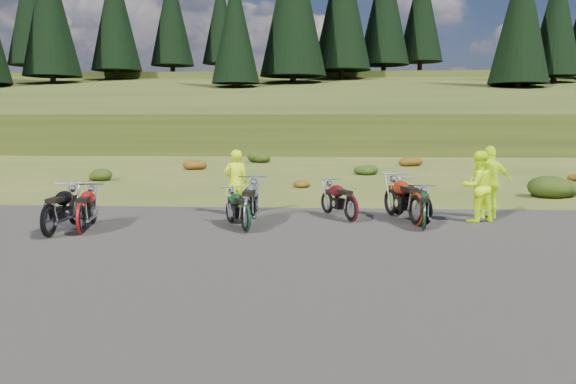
# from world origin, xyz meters

# --- Properties ---
(ground) EXTENTS (300.00, 300.00, 0.00)m
(ground) POSITION_xyz_m (0.00, 0.00, 0.00)
(ground) COLOR #3C4A18
(ground) RESTS_ON ground
(gravel_pad) EXTENTS (20.00, 12.00, 0.04)m
(gravel_pad) POSITION_xyz_m (0.00, -2.00, 0.00)
(gravel_pad) COLOR black
(gravel_pad) RESTS_ON ground
(hill_slope) EXTENTS (300.00, 45.97, 9.37)m
(hill_slope) POSITION_xyz_m (0.00, 50.00, 0.00)
(hill_slope) COLOR #2C3612
(hill_slope) RESTS_ON ground
(hill_plateau) EXTENTS (300.00, 90.00, 9.17)m
(hill_plateau) POSITION_xyz_m (0.00, 110.00, 0.00)
(hill_plateau) COLOR #2C3612
(hill_plateau) RESTS_ON ground
(conifer_15) EXTENTS (7.92, 7.92, 20.00)m
(conifer_15) POSITION_xyz_m (-45.00, 76.00, 20.16)
(conifer_15) COLOR black
(conifer_15) RESTS_ON ground
(conifer_17) EXTENTS (7.04, 7.04, 18.00)m
(conifer_17) POSITION_xyz_m (-33.00, 57.00, 15.97)
(conifer_17) COLOR black
(conifer_17) RESTS_ON ground
(conifer_18) EXTENTS (6.60, 6.60, 17.00)m
(conifer_18) POSITION_xyz_m (-27.00, 63.00, 16.66)
(conifer_18) COLOR black
(conifer_18) RESTS_ON ground
(conifer_19) EXTENTS (6.16, 6.16, 16.00)m
(conifer_19) POSITION_xyz_m (-21.00, 69.00, 17.36)
(conifer_19) COLOR black
(conifer_19) RESTS_ON ground
(conifer_20) EXTENTS (5.72, 5.72, 15.00)m
(conifer_20) POSITION_xyz_m (-15.00, 75.00, 17.65)
(conifer_20) COLOR black
(conifer_20) RESTS_ON ground
(conifer_21) EXTENTS (5.28, 5.28, 14.00)m
(conifer_21) POSITION_xyz_m (-9.00, 50.00, 12.56)
(conifer_21) COLOR black
(conifer_21) RESTS_ON ground
(conifer_23) EXTENTS (7.48, 7.48, 19.00)m
(conifer_23) POSITION_xyz_m (3.00, 62.00, 17.47)
(conifer_23) COLOR black
(conifer_23) RESTS_ON ground
(conifer_24) EXTENTS (7.04, 7.04, 18.00)m
(conifer_24) POSITION_xyz_m (9.00, 68.00, 18.16)
(conifer_24) COLOR black
(conifer_24) RESTS_ON ground
(conifer_25) EXTENTS (6.60, 6.60, 17.00)m
(conifer_25) POSITION_xyz_m (15.00, 74.00, 18.66)
(conifer_25) COLOR black
(conifer_25) RESTS_ON ground
(conifer_26) EXTENTS (6.16, 6.16, 16.00)m
(conifer_26) POSITION_xyz_m (21.00, 49.00, 13.37)
(conifer_26) COLOR black
(conifer_26) RESTS_ON ground
(conifer_27) EXTENTS (5.72, 5.72, 15.00)m
(conifer_27) POSITION_xyz_m (27.00, 55.00, 14.06)
(conifer_27) COLOR black
(conifer_27) RESTS_ON ground
(shrub_1) EXTENTS (1.03, 1.03, 0.61)m
(shrub_1) POSITION_xyz_m (-9.10, 11.30, 0.31)
(shrub_1) COLOR #1B330C
(shrub_1) RESTS_ON ground
(shrub_2) EXTENTS (1.30, 1.30, 0.77)m
(shrub_2) POSITION_xyz_m (-6.20, 16.60, 0.38)
(shrub_2) COLOR #6E330D
(shrub_2) RESTS_ON ground
(shrub_3) EXTENTS (1.56, 1.56, 0.92)m
(shrub_3) POSITION_xyz_m (-3.30, 21.90, 0.46)
(shrub_3) COLOR #1B330C
(shrub_3) RESTS_ON ground
(shrub_4) EXTENTS (0.77, 0.77, 0.45)m
(shrub_4) POSITION_xyz_m (-0.40, 9.20, 0.23)
(shrub_4) COLOR #6E330D
(shrub_4) RESTS_ON ground
(shrub_5) EXTENTS (1.03, 1.03, 0.61)m
(shrub_5) POSITION_xyz_m (2.50, 14.50, 0.31)
(shrub_5) COLOR #1B330C
(shrub_5) RESTS_ON ground
(shrub_6) EXTENTS (1.30, 1.30, 0.77)m
(shrub_6) POSITION_xyz_m (5.40, 19.80, 0.38)
(shrub_6) COLOR #6E330D
(shrub_6) RESTS_ON ground
(shrub_7) EXTENTS (1.56, 1.56, 0.92)m
(shrub_7) POSITION_xyz_m (8.30, 7.10, 0.46)
(shrub_7) COLOR #1B330C
(shrub_7) RESTS_ON ground
(shrub_8) EXTENTS (0.77, 0.77, 0.45)m
(shrub_8) POSITION_xyz_m (11.20, 12.40, 0.23)
(shrub_8) COLOR #6E330D
(shrub_8) RESTS_ON ground
(motorcycle_0) EXTENTS (0.76, 2.12, 1.10)m
(motorcycle_0) POSITION_xyz_m (-5.48, -0.51, 0.00)
(motorcycle_0) COLOR black
(motorcycle_0) RESTS_ON ground
(motorcycle_1) EXTENTS (1.05, 2.10, 1.05)m
(motorcycle_1) POSITION_xyz_m (-4.92, -0.16, 0.00)
(motorcycle_1) COLOR #970B0B
(motorcycle_1) RESTS_ON ground
(motorcycle_2) EXTENTS (1.35, 1.93, 0.97)m
(motorcycle_2) POSITION_xyz_m (-1.29, 0.31, 0.00)
(motorcycle_2) COLOR black
(motorcycle_2) RESTS_ON ground
(motorcycle_3) EXTENTS (0.76, 2.24, 1.17)m
(motorcycle_3) POSITION_xyz_m (-1.29, 0.58, 0.00)
(motorcycle_3) COLOR #B5B6BB
(motorcycle_3) RESTS_ON ground
(motorcycle_4) EXTENTS (1.45, 2.01, 1.01)m
(motorcycle_4) POSITION_xyz_m (1.18, 1.79, 0.00)
(motorcycle_4) COLOR #470B10
(motorcycle_4) RESTS_ON ground
(motorcycle_5) EXTENTS (1.33, 2.18, 1.08)m
(motorcycle_5) POSITION_xyz_m (2.93, 1.44, 0.00)
(motorcycle_5) COLOR black
(motorcycle_5) RESTS_ON ground
(motorcycle_6) EXTENTS (1.37, 2.41, 1.20)m
(motorcycle_6) POSITION_xyz_m (2.71, 1.33, 0.00)
(motorcycle_6) COLOR maroon
(motorcycle_6) RESTS_ON ground
(motorcycle_7) EXTENTS (0.89, 1.92, 0.97)m
(motorcycle_7) POSITION_xyz_m (2.80, 0.78, 0.00)
(motorcycle_7) COLOR black
(motorcycle_7) RESTS_ON ground
(person_middle) EXTENTS (0.73, 0.57, 1.76)m
(person_middle) POSITION_xyz_m (-1.88, 2.77, 0.88)
(person_middle) COLOR #C2E90C
(person_middle) RESTS_ON ground
(person_right_a) EXTENTS (1.03, 0.91, 1.78)m
(person_right_a) POSITION_xyz_m (4.32, 1.99, 0.89)
(person_right_a) COLOR #C2E90C
(person_right_a) RESTS_ON ground
(person_right_b) EXTENTS (1.13, 0.53, 1.88)m
(person_right_b) POSITION_xyz_m (4.80, 2.58, 0.94)
(person_right_b) COLOR #C2E90C
(person_right_b) RESTS_ON ground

